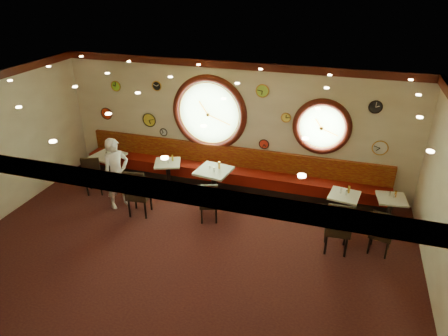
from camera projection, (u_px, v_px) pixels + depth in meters
floor at (190, 247)px, 8.20m from camera, size 9.00×6.00×0.00m
ceiling at (183, 95)px, 6.78m from camera, size 9.00×6.00×0.02m
wall_back at (232, 125)px, 10.05m from camera, size 9.00×0.02×3.20m
wall_front at (96, 286)px, 4.93m from camera, size 9.00×0.02×3.20m
molding_back at (232, 65)px, 9.34m from camera, size 9.00×0.10×0.18m
molding_front at (78, 176)px, 4.30m from camera, size 9.00×0.10×0.18m
banquette_base at (229, 182)px, 10.48m from camera, size 8.00×0.55×0.20m
banquette_seat at (229, 174)px, 10.37m from camera, size 8.00×0.55×0.30m
banquette_back at (231, 156)px, 10.38m from camera, size 8.00×0.10×0.55m
porthole_left_glass at (209, 113)px, 10.10m from camera, size 1.66×0.02×1.66m
porthole_left_frame at (209, 113)px, 10.09m from camera, size 1.98×0.18×1.98m
porthole_left_ring at (209, 114)px, 10.06m from camera, size 1.61×0.03×1.61m
porthole_right_glass at (322, 127)px, 9.37m from camera, size 1.10×0.02×1.10m
porthole_right_frame at (322, 127)px, 9.36m from camera, size 1.38×0.18×1.38m
porthole_right_ring at (322, 127)px, 9.33m from camera, size 1.09×0.03×1.09m
wall_clock_0 at (157, 86)px, 10.18m from camera, size 0.24×0.03×0.24m
wall_clock_1 at (107, 114)px, 11.01m from camera, size 0.32×0.03×0.32m
wall_clock_2 at (286, 118)px, 9.50m from camera, size 0.22×0.03×0.22m
wall_clock_3 at (376, 107)px, 8.78m from camera, size 0.28×0.03×0.28m
wall_clock_4 at (116, 86)px, 10.54m from camera, size 0.26×0.03×0.26m
wall_clock_5 at (264, 144)px, 9.97m from camera, size 0.24×0.03×0.24m
wall_clock_6 at (380, 148)px, 9.14m from camera, size 0.34×0.03×0.34m
wall_clock_7 at (262, 91)px, 9.40m from camera, size 0.30×0.03×0.30m
wall_clock_8 at (149, 120)px, 10.68m from camera, size 0.36×0.03×0.36m
wall_clock_9 at (164, 132)px, 10.71m from camera, size 0.20×0.03×0.20m
table_a at (109, 165)px, 10.49m from camera, size 0.86×0.86×0.80m
table_b at (168, 171)px, 10.29m from camera, size 0.82×0.82×0.70m
table_c at (214, 181)px, 9.61m from camera, size 0.87×0.87×0.84m
table_d at (343, 204)px, 8.86m from camera, size 0.71×0.71×0.69m
table_e at (390, 208)px, 8.77m from camera, size 0.67×0.67×0.66m
chair_a at (93, 173)px, 9.88m from camera, size 0.56×0.56×0.64m
chair_b at (137, 190)px, 8.95m from camera, size 0.55×0.55×0.72m
chair_c at (209, 200)px, 8.78m from camera, size 0.53×0.53×0.61m
chair_d at (339, 225)px, 7.74m from camera, size 0.52×0.52×0.73m
chair_e at (382, 230)px, 7.74m from camera, size 0.50×0.50×0.63m
condiment_a_salt at (107, 152)px, 10.41m from camera, size 0.03×0.03×0.09m
condiment_b_salt at (165, 159)px, 10.21m from camera, size 0.04×0.04×0.10m
condiment_c_salt at (210, 167)px, 9.51m from camera, size 0.03×0.03×0.09m
condiment_d_salt at (341, 191)px, 8.78m from camera, size 0.04×0.04×0.11m
condiment_a_pepper at (106, 154)px, 10.27m from camera, size 0.04×0.04×0.11m
condiment_b_pepper at (168, 161)px, 10.10m from camera, size 0.04×0.04×0.11m
condiment_c_pepper at (214, 169)px, 9.38m from camera, size 0.04×0.04×0.11m
condiment_d_pepper at (347, 193)px, 8.71m from camera, size 0.04×0.04×0.11m
condiment_a_bottle at (114, 151)px, 10.41m from camera, size 0.05×0.05×0.15m
condiment_b_bottle at (173, 158)px, 10.22m from camera, size 0.05×0.05×0.17m
condiment_c_bottle at (219, 165)px, 9.50m from camera, size 0.06×0.06×0.18m
condiment_d_bottle at (349, 189)px, 8.78m from camera, size 0.05×0.05×0.17m
condiment_e_salt at (390, 194)px, 8.71m from camera, size 0.04×0.04×0.11m
condiment_e_pepper at (394, 196)px, 8.65m from camera, size 0.03×0.03×0.09m
condiment_e_bottle at (396, 194)px, 8.66m from camera, size 0.05×0.05×0.15m
waiter at (117, 173)px, 9.27m from camera, size 0.68×0.75×1.72m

